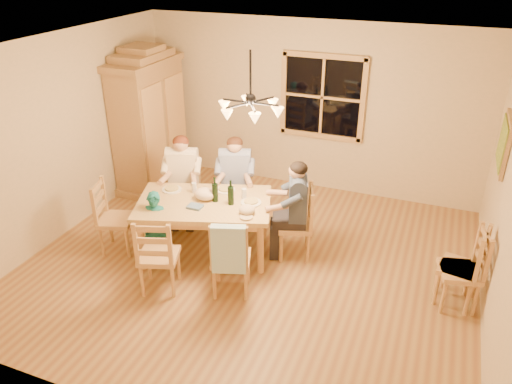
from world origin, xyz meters
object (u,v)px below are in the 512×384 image
at_px(wine_bottle_b, 231,192).
at_px(chair_spare_back, 457,282).
at_px(chair_end_right, 295,235).
at_px(adult_slate_man, 296,198).
at_px(dining_table, 204,209).
at_px(adult_plaid_man, 235,170).
at_px(chair_far_right, 236,204).
at_px(chair_spare_front, 457,279).
at_px(child, 157,228).
at_px(armoire, 150,124).
at_px(chair_far_left, 185,203).
at_px(chair_end_left, 118,230).
at_px(wine_bottle_a, 215,189).
at_px(chair_near_left, 160,267).
at_px(chandelier, 251,107).
at_px(chair_near_right, 231,269).
at_px(adult_woman, 182,169).

xyz_separation_m(wine_bottle_b, chair_spare_back, (2.76, 0.01, -0.62)).
height_order(chair_end_right, adult_slate_man, adult_slate_man).
height_order(dining_table, adult_plaid_man, adult_plaid_man).
height_order(chair_far_right, chair_spare_front, same).
bearing_deg(adult_plaid_man, child, 48.86).
height_order(armoire, chair_far_right, armoire).
distance_m(chair_far_left, adult_plaid_man, 0.92).
bearing_deg(chair_end_left, chair_spare_back, 77.71).
bearing_deg(chair_far_right, dining_table, 67.62).
bearing_deg(wine_bottle_a, dining_table, -154.52).
relative_size(chair_near_left, wine_bottle_a, 3.00).
xyz_separation_m(dining_table, wine_bottle_a, (0.13, 0.06, 0.27)).
xyz_separation_m(adult_slate_man, chair_spare_back, (2.00, -0.29, -0.54)).
xyz_separation_m(chandelier, chair_spare_front, (2.45, 0.15, -1.77)).
height_order(dining_table, chair_far_left, chair_far_left).
xyz_separation_m(armoire, chair_end_left, (0.66, -1.95, -0.75)).
height_order(chair_end_left, chair_end_right, same).
bearing_deg(wine_bottle_a, chair_spare_front, 1.33).
height_order(dining_table, chair_end_right, chair_end_right).
height_order(chair_near_right, child, chair_near_right).
relative_size(child, chair_spare_front, 0.99).
distance_m(adult_slate_man, wine_bottle_a, 1.03).
height_order(chair_far_left, adult_plaid_man, adult_plaid_man).
bearing_deg(chair_near_right, chair_far_right, 93.37).
xyz_separation_m(chair_far_right, adult_plaid_man, (-0.00, 0.00, 0.54)).
bearing_deg(chandelier, armoire, 146.54).
relative_size(chair_far_right, chair_end_left, 1.00).
height_order(adult_plaid_man, wine_bottle_a, adult_plaid_man).
relative_size(chair_near_right, chair_spare_back, 1.00).
xyz_separation_m(chair_far_right, wine_bottle_b, (0.29, -0.79, 0.62)).
bearing_deg(chair_spare_front, adult_plaid_man, 88.02).
bearing_deg(adult_slate_man, adult_plaid_man, 46.64).
relative_size(chandelier, wine_bottle_b, 2.33).
bearing_deg(child, chandelier, 7.26).
bearing_deg(wine_bottle_a, chair_near_left, -106.60).
distance_m(chandelier, dining_table, 1.57).
distance_m(adult_plaid_man, adult_slate_man, 1.16).
bearing_deg(chair_far_right, adult_slate_man, 136.64).
height_order(chair_near_right, adult_slate_man, adult_slate_man).
xyz_separation_m(chair_far_left, adult_slate_man, (1.76, -0.26, 0.54)).
height_order(armoire, child, armoire).
bearing_deg(wine_bottle_b, dining_table, -169.91).
xyz_separation_m(chair_far_right, adult_woman, (-0.71, -0.23, 0.54)).
distance_m(chair_far_left, chair_near_right, 1.80).
bearing_deg(chair_end_right, chair_far_left, 63.43).
bearing_deg(dining_table, chair_far_left, 136.16).
height_order(adult_woman, child, adult_woman).
distance_m(chair_far_right, wine_bottle_a, 1.01).
height_order(dining_table, chair_spare_back, chair_spare_back).
bearing_deg(chair_far_left, wine_bottle_a, 126.12).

